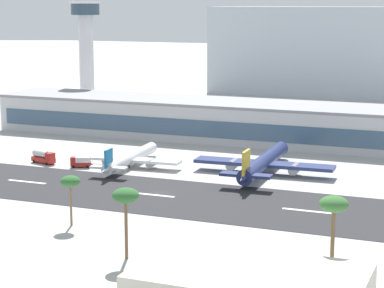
# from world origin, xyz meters

# --- Properties ---
(ground_plane) EXTENTS (1400.00, 1400.00, 0.00)m
(ground_plane) POSITION_xyz_m (0.00, 0.00, 0.00)
(ground_plane) COLOR #A8A8A3
(runway_strip) EXTENTS (800.00, 35.39, 0.08)m
(runway_strip) POSITION_xyz_m (0.00, -2.34, 0.04)
(runway_strip) COLOR #262628
(runway_strip) RESTS_ON ground_plane
(runway_centreline_dash_3) EXTENTS (12.00, 1.20, 0.01)m
(runway_centreline_dash_3) POSITION_xyz_m (-38.93, -2.34, 0.09)
(runway_centreline_dash_3) COLOR white
(runway_centreline_dash_3) RESTS_ON runway_strip
(runway_centreline_dash_4) EXTENTS (12.00, 1.20, 0.01)m
(runway_centreline_dash_4) POSITION_xyz_m (-0.53, -2.34, 0.09)
(runway_centreline_dash_4) COLOR white
(runway_centreline_dash_4) RESTS_ON runway_strip
(runway_centreline_dash_5) EXTENTS (12.00, 1.20, 0.01)m
(runway_centreline_dash_5) POSITION_xyz_m (39.87, -2.34, 0.09)
(runway_centreline_dash_5) COLOR white
(runway_centreline_dash_5) RESTS_ON runway_strip
(terminal_building) EXTENTS (194.32, 28.11, 13.91)m
(terminal_building) POSITION_xyz_m (-1.87, 80.95, 6.96)
(terminal_building) COLOR #B7BABC
(terminal_building) RESTS_ON ground_plane
(control_tower) EXTENTS (13.29, 13.29, 49.66)m
(control_tower) POSITION_xyz_m (-87.42, 115.67, 30.50)
(control_tower) COLOR silver
(control_tower) RESTS_ON ground_plane
(distant_hotel_block) EXTENTS (101.87, 31.55, 46.82)m
(distant_hotel_block) POSITION_xyz_m (-16.23, 225.87, 23.41)
(distant_hotel_block) COLOR #A8B2BC
(distant_hotel_block) RESTS_ON ground_plane
(airliner_blue_tail_gate_0) EXTENTS (31.82, 39.92, 8.33)m
(airliner_blue_tail_gate_0) POSITION_xyz_m (-21.14, 24.83, 2.66)
(airliner_blue_tail_gate_0) COLOR silver
(airliner_blue_tail_gate_0) RESTS_ON ground_plane
(airliner_gold_tail_gate_1) EXTENTS (41.03, 50.14, 10.46)m
(airliner_gold_tail_gate_1) POSITION_xyz_m (18.82, 30.91, 3.33)
(airliner_gold_tail_gate_1) COLOR navy
(airliner_gold_tail_gate_1) RESTS_ON ground_plane
(service_box_truck_0) EXTENTS (6.46, 4.48, 3.25)m
(service_box_truck_0) POSITION_xyz_m (-34.74, 19.70, 1.79)
(service_box_truck_0) COLOR #B2231E
(service_box_truck_0) RESTS_ON ground_plane
(service_fuel_truck_1) EXTENTS (8.89, 4.88, 3.95)m
(service_fuel_truck_1) POSITION_xyz_m (-48.41, 20.45, 2.03)
(service_fuel_truck_1) COLOR #B2231E
(service_fuel_truck_1) RESTS_ON ground_plane
(palm_tree_0) EXTENTS (5.25, 5.25, 14.02)m
(palm_tree_0) POSITION_xyz_m (15.50, -48.70, 12.20)
(palm_tree_0) COLOR brown
(palm_tree_0) RESTS_ON ground_plane
(palm_tree_2) EXTENTS (5.21, 5.21, 15.53)m
(palm_tree_2) POSITION_xyz_m (54.69, -45.60, 13.51)
(palm_tree_2) COLOR brown
(palm_tree_2) RESTS_ON ground_plane
(palm_tree_3) EXTENTS (4.41, 4.41, 11.33)m
(palm_tree_3) POSITION_xyz_m (-5.90, -33.60, 9.86)
(palm_tree_3) COLOR brown
(palm_tree_3) RESTS_ON ground_plane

